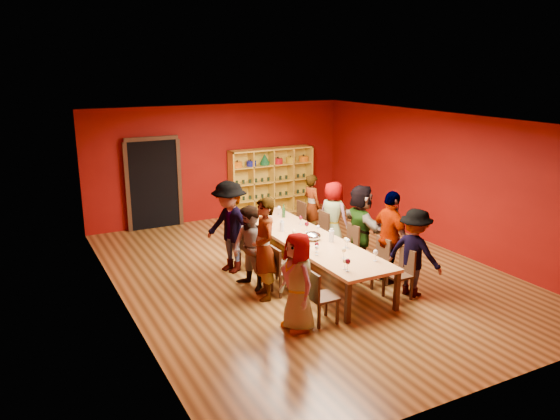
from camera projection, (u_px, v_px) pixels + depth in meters
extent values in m
cube|color=#573717|center=(306.00, 273.00, 10.80)|extent=(7.10, 9.10, 0.02)
cube|color=#660805|center=(220.00, 162.00, 14.27)|extent=(7.10, 0.02, 3.00)
cube|color=#660805|center=(496.00, 280.00, 6.55)|extent=(7.10, 0.02, 3.00)
cube|color=#660805|center=(120.00, 224.00, 8.84)|extent=(0.02, 9.10, 3.00)
cube|color=#660805|center=(445.00, 181.00, 11.97)|extent=(0.02, 9.10, 3.00)
cube|color=silver|center=(308.00, 120.00, 10.01)|extent=(7.10, 9.10, 0.02)
cube|color=tan|center=(306.00, 238.00, 10.61)|extent=(1.10, 4.50, 0.06)
cube|color=black|center=(348.00, 303.00, 8.63)|extent=(0.08, 0.08, 0.69)
cube|color=black|center=(239.00, 231.00, 12.35)|extent=(0.08, 0.08, 0.69)
cube|color=black|center=(397.00, 291.00, 9.07)|extent=(0.08, 0.08, 0.69)
cube|color=black|center=(277.00, 225.00, 12.78)|extent=(0.08, 0.08, 0.69)
cube|color=black|center=(153.00, 185.00, 13.51)|extent=(1.20, 0.14, 2.20)
cube|color=black|center=(151.00, 139.00, 13.15)|extent=(1.32, 0.06, 0.10)
cube|color=black|center=(127.00, 188.00, 13.16)|extent=(0.10, 0.06, 2.20)
cube|color=black|center=(180.00, 183.00, 13.74)|extent=(0.10, 0.06, 2.20)
cube|color=gold|center=(231.00, 185.00, 14.32)|extent=(0.04, 0.40, 1.80)
cube|color=gold|center=(309.00, 177.00, 15.38)|extent=(0.04, 0.40, 1.80)
cube|color=gold|center=(271.00, 149.00, 14.62)|extent=(2.40, 0.40, 0.04)
cube|color=gold|center=(272.00, 212.00, 15.08)|extent=(2.40, 0.40, 0.04)
cube|color=gold|center=(268.00, 180.00, 15.01)|extent=(2.40, 0.02, 1.80)
cube|color=gold|center=(272.00, 197.00, 14.97)|extent=(2.36, 0.38, 0.03)
cube|color=gold|center=(271.00, 181.00, 14.85)|extent=(2.36, 0.38, 0.03)
cube|color=gold|center=(271.00, 165.00, 14.73)|extent=(2.36, 0.38, 0.03)
cube|color=gold|center=(251.00, 183.00, 14.58)|extent=(0.03, 0.38, 1.76)
cube|color=gold|center=(271.00, 181.00, 14.85)|extent=(0.03, 0.38, 1.76)
cube|color=gold|center=(291.00, 179.00, 15.12)|extent=(0.03, 0.38, 1.76)
cylinder|color=orange|center=(237.00, 165.00, 14.26)|extent=(0.26, 0.26, 0.15)
sphere|color=black|center=(237.00, 161.00, 14.24)|extent=(0.05, 0.05, 0.05)
cylinder|color=navy|center=(251.00, 163.00, 14.44)|extent=(0.26, 0.26, 0.15)
sphere|color=black|center=(251.00, 160.00, 14.42)|extent=(0.05, 0.05, 0.05)
cylinder|color=#196634|center=(265.00, 163.00, 14.63)|extent=(0.26, 0.26, 0.08)
cone|color=#196634|center=(265.00, 158.00, 14.59)|extent=(0.24, 0.24, 0.22)
cylinder|color=red|center=(278.00, 161.00, 14.80)|extent=(0.26, 0.26, 0.15)
sphere|color=black|center=(278.00, 157.00, 14.77)|extent=(0.05, 0.05, 0.05)
cylinder|color=gold|center=(291.00, 160.00, 14.98)|extent=(0.26, 0.26, 0.15)
sphere|color=black|center=(291.00, 156.00, 14.95)|extent=(0.05, 0.05, 0.05)
cylinder|color=orange|center=(303.00, 159.00, 15.16)|extent=(0.26, 0.26, 0.15)
sphere|color=black|center=(304.00, 155.00, 15.13)|extent=(0.05, 0.05, 0.05)
cylinder|color=black|center=(237.00, 199.00, 14.50)|extent=(0.07, 0.07, 0.10)
cylinder|color=black|center=(244.00, 198.00, 14.58)|extent=(0.07, 0.07, 0.10)
cylinder|color=black|center=(250.00, 197.00, 14.66)|extent=(0.07, 0.07, 0.10)
cylinder|color=black|center=(256.00, 197.00, 14.74)|extent=(0.07, 0.07, 0.10)
cylinder|color=black|center=(262.00, 196.00, 14.83)|extent=(0.07, 0.07, 0.10)
cylinder|color=black|center=(268.00, 195.00, 14.91)|extent=(0.07, 0.07, 0.10)
cylinder|color=black|center=(274.00, 194.00, 14.99)|extent=(0.07, 0.07, 0.10)
cylinder|color=black|center=(280.00, 194.00, 15.08)|extent=(0.07, 0.07, 0.10)
cylinder|color=black|center=(286.00, 193.00, 15.16)|extent=(0.07, 0.07, 0.10)
cylinder|color=black|center=(292.00, 192.00, 15.24)|extent=(0.07, 0.07, 0.10)
cylinder|color=black|center=(298.00, 192.00, 15.32)|extent=(0.07, 0.07, 0.10)
cylinder|color=black|center=(304.00, 191.00, 15.41)|extent=(0.07, 0.07, 0.10)
cylinder|color=black|center=(237.00, 182.00, 14.38)|extent=(0.07, 0.07, 0.10)
cylinder|color=black|center=(243.00, 182.00, 14.46)|extent=(0.07, 0.07, 0.10)
cylinder|color=black|center=(250.00, 181.00, 14.54)|extent=(0.07, 0.07, 0.10)
cylinder|color=black|center=(256.00, 180.00, 14.63)|extent=(0.07, 0.07, 0.10)
cylinder|color=black|center=(262.00, 180.00, 14.71)|extent=(0.07, 0.07, 0.10)
cylinder|color=black|center=(268.00, 179.00, 14.79)|extent=(0.07, 0.07, 0.10)
cylinder|color=black|center=(274.00, 178.00, 14.87)|extent=(0.07, 0.07, 0.10)
cylinder|color=black|center=(280.00, 178.00, 14.96)|extent=(0.07, 0.07, 0.10)
cylinder|color=black|center=(286.00, 177.00, 15.04)|extent=(0.07, 0.07, 0.10)
cylinder|color=black|center=(292.00, 177.00, 15.12)|extent=(0.07, 0.07, 0.10)
cylinder|color=black|center=(298.00, 176.00, 15.21)|extent=(0.07, 0.07, 0.10)
cylinder|color=black|center=(304.00, 175.00, 15.29)|extent=(0.07, 0.07, 0.10)
cube|color=black|center=(323.00, 297.00, 8.64)|extent=(0.42, 0.42, 0.04)
cube|color=black|center=(313.00, 285.00, 8.49)|extent=(0.04, 0.40, 0.44)
cube|color=black|center=(319.00, 317.00, 8.48)|extent=(0.04, 0.04, 0.41)
cube|color=black|center=(337.00, 312.00, 8.63)|extent=(0.04, 0.04, 0.41)
cube|color=black|center=(308.00, 308.00, 8.77)|extent=(0.04, 0.04, 0.41)
cube|color=black|center=(326.00, 304.00, 8.92)|extent=(0.04, 0.04, 0.41)
imported|color=#5C78BD|center=(298.00, 282.00, 8.34)|extent=(0.42, 0.77, 1.57)
cube|color=black|center=(285.00, 271.00, 9.74)|extent=(0.42, 0.42, 0.04)
cube|color=black|center=(275.00, 260.00, 9.59)|extent=(0.04, 0.40, 0.44)
cube|color=black|center=(281.00, 287.00, 9.58)|extent=(0.04, 0.04, 0.41)
cube|color=black|center=(298.00, 284.00, 9.73)|extent=(0.04, 0.04, 0.41)
cube|color=black|center=(272.00, 281.00, 9.87)|extent=(0.04, 0.04, 0.41)
cube|color=black|center=(288.00, 277.00, 10.02)|extent=(0.04, 0.04, 0.41)
imported|color=pink|center=(264.00, 249.00, 9.43)|extent=(0.59, 0.74, 1.82)
cube|color=black|center=(273.00, 262.00, 10.14)|extent=(0.42, 0.42, 0.04)
cube|color=black|center=(264.00, 252.00, 9.99)|extent=(0.04, 0.40, 0.44)
cube|color=black|center=(269.00, 278.00, 9.98)|extent=(0.04, 0.04, 0.41)
cube|color=black|center=(285.00, 275.00, 10.13)|extent=(0.04, 0.04, 0.41)
cube|color=black|center=(261.00, 272.00, 10.27)|extent=(0.04, 0.04, 0.41)
cube|color=black|center=(277.00, 269.00, 10.42)|extent=(0.04, 0.04, 0.41)
imported|color=#4D4D52|center=(251.00, 248.00, 9.85)|extent=(0.58, 0.83, 1.56)
cube|color=black|center=(251.00, 247.00, 10.99)|extent=(0.42, 0.42, 0.04)
cube|color=black|center=(242.00, 237.00, 10.84)|extent=(0.04, 0.40, 0.44)
cube|color=black|center=(247.00, 262.00, 10.82)|extent=(0.04, 0.04, 0.41)
cube|color=black|center=(262.00, 259.00, 10.98)|extent=(0.04, 0.04, 0.41)
cube|color=black|center=(240.00, 256.00, 11.11)|extent=(0.04, 0.04, 0.41)
cube|color=black|center=(255.00, 254.00, 11.27)|extent=(0.04, 0.04, 0.41)
imported|color=#5A7ABA|center=(230.00, 227.00, 10.66)|extent=(0.88, 1.28, 1.83)
cube|color=black|center=(398.00, 275.00, 9.53)|extent=(0.42, 0.42, 0.04)
cube|color=black|center=(407.00, 260.00, 9.55)|extent=(0.04, 0.40, 0.44)
cube|color=black|center=(396.00, 292.00, 9.37)|extent=(0.04, 0.04, 0.41)
cube|color=black|center=(411.00, 289.00, 9.52)|extent=(0.04, 0.04, 0.41)
cube|color=black|center=(384.00, 285.00, 9.66)|extent=(0.04, 0.04, 0.41)
cube|color=black|center=(399.00, 282.00, 9.81)|extent=(0.04, 0.04, 0.41)
imported|color=silver|center=(415.00, 253.00, 9.59)|extent=(0.74, 1.11, 1.59)
cube|color=black|center=(375.00, 263.00, 10.11)|extent=(0.42, 0.42, 0.04)
cube|color=black|center=(383.00, 249.00, 10.13)|extent=(0.04, 0.40, 0.44)
cube|color=black|center=(372.00, 279.00, 9.95)|extent=(0.04, 0.04, 0.41)
cube|color=black|center=(387.00, 276.00, 10.10)|extent=(0.04, 0.04, 0.41)
cube|color=black|center=(361.00, 273.00, 10.24)|extent=(0.04, 0.04, 0.41)
cube|color=black|center=(376.00, 270.00, 10.39)|extent=(0.04, 0.04, 0.41)
imported|color=#131534|center=(390.00, 237.00, 10.14)|extent=(0.51, 1.05, 1.76)
cube|color=black|center=(345.00, 248.00, 10.94)|extent=(0.42, 0.42, 0.04)
cube|color=black|center=(353.00, 235.00, 10.96)|extent=(0.04, 0.40, 0.44)
cube|color=black|center=(342.00, 262.00, 10.78)|extent=(0.04, 0.04, 0.41)
cube|color=black|center=(356.00, 260.00, 10.93)|extent=(0.04, 0.04, 0.41)
cube|color=black|center=(333.00, 257.00, 11.07)|extent=(0.04, 0.04, 0.41)
cube|color=black|center=(347.00, 254.00, 11.22)|extent=(0.04, 0.04, 0.41)
imported|color=silver|center=(361.00, 226.00, 11.00)|extent=(0.60, 1.60, 1.69)
cube|color=black|center=(317.00, 233.00, 11.88)|extent=(0.42, 0.42, 0.04)
cube|color=black|center=(324.00, 221.00, 11.90)|extent=(0.04, 0.40, 0.44)
cube|color=black|center=(314.00, 246.00, 11.72)|extent=(0.04, 0.04, 0.41)
cube|color=black|center=(327.00, 244.00, 11.87)|extent=(0.04, 0.04, 0.41)
cube|color=black|center=(306.00, 242.00, 12.01)|extent=(0.04, 0.04, 0.41)
cube|color=black|center=(319.00, 240.00, 12.16)|extent=(0.04, 0.04, 0.41)
imported|color=white|center=(333.00, 216.00, 11.98)|extent=(0.64, 0.84, 1.53)
cube|color=black|center=(294.00, 222.00, 12.74)|extent=(0.42, 0.42, 0.04)
cube|color=black|center=(301.00, 211.00, 12.76)|extent=(0.04, 0.40, 0.44)
cube|color=black|center=(291.00, 234.00, 12.57)|extent=(0.04, 0.04, 0.41)
cube|color=black|center=(304.00, 232.00, 12.73)|extent=(0.04, 0.04, 0.41)
cube|color=black|center=(284.00, 230.00, 12.87)|extent=(0.04, 0.04, 0.41)
cube|color=black|center=(297.00, 228.00, 13.02)|extent=(0.04, 0.04, 0.41)
imported|color=#608AC6|center=(312.00, 206.00, 12.86)|extent=(0.45, 0.59, 1.51)
cylinder|color=silver|center=(270.00, 222.00, 11.56)|extent=(0.07, 0.07, 0.01)
cylinder|color=silver|center=(270.00, 219.00, 11.55)|extent=(0.01, 0.01, 0.12)
ellipsoid|color=silver|center=(270.00, 215.00, 11.52)|extent=(0.09, 0.09, 0.10)
cylinder|color=silver|center=(375.00, 261.00, 9.30)|extent=(0.07, 0.07, 0.01)
cylinder|color=silver|center=(375.00, 258.00, 9.28)|extent=(0.01, 0.01, 0.11)
ellipsoid|color=silver|center=(375.00, 252.00, 9.26)|extent=(0.08, 0.08, 0.10)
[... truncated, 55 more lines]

